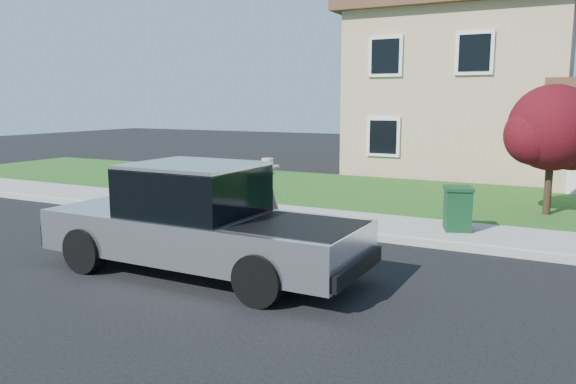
% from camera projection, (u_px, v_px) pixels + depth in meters
% --- Properties ---
extents(ground, '(80.00, 80.00, 0.00)m').
position_uv_depth(ground, '(281.00, 272.00, 9.74)').
color(ground, black).
rests_on(ground, ground).
extents(curb, '(40.00, 0.20, 0.12)m').
position_uv_depth(curb, '(387.00, 239.00, 11.82)').
color(curb, gray).
rests_on(curb, ground).
extents(sidewalk, '(40.00, 2.00, 0.15)m').
position_uv_depth(sidewalk, '(402.00, 228.00, 12.78)').
color(sidewalk, gray).
rests_on(sidewalk, ground).
extents(lawn, '(40.00, 7.00, 0.10)m').
position_uv_depth(lawn, '(444.00, 199.00, 16.73)').
color(lawn, '#123F15').
rests_on(lawn, ground).
extents(house, '(14.00, 11.30, 6.85)m').
position_uv_depth(house, '(497.00, 96.00, 23.01)').
color(house, tan).
rests_on(house, ground).
extents(pickup_truck, '(5.79, 2.24, 1.90)m').
position_uv_depth(pickup_truck, '(200.00, 223.00, 9.56)').
color(pickup_truck, black).
rests_on(pickup_truck, ground).
extents(woman, '(0.72, 0.61, 1.85)m').
position_uv_depth(woman, '(268.00, 208.00, 10.93)').
color(woman, '#E59E7D').
rests_on(woman, ground).
extents(ornamental_tree, '(2.37, 2.14, 3.26)m').
position_uv_depth(ornamental_tree, '(554.00, 132.00, 13.90)').
color(ornamental_tree, black).
rests_on(ornamental_tree, lawn).
extents(trash_bin, '(0.77, 0.83, 0.96)m').
position_uv_depth(trash_bin, '(458.00, 208.00, 12.19)').
color(trash_bin, '#0E361B').
rests_on(trash_bin, sidewalk).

